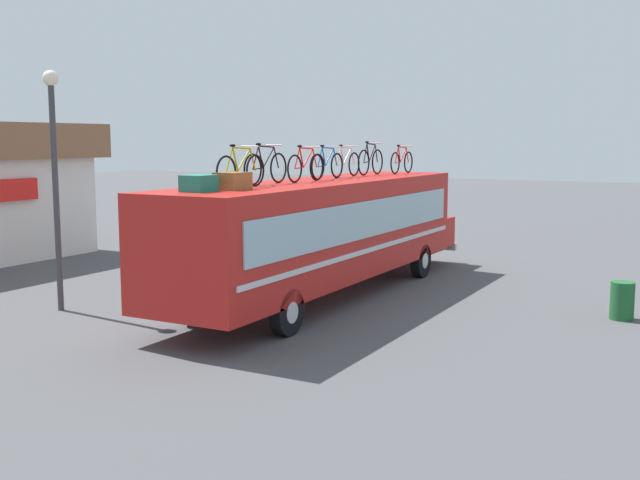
# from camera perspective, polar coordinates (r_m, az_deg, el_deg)

# --- Properties ---
(ground_plane) EXTENTS (120.00, 120.00, 0.00)m
(ground_plane) POSITION_cam_1_polar(r_m,az_deg,el_deg) (19.60, 0.16, -4.39)
(ground_plane) COLOR #4C4C4F
(bus) EXTENTS (13.08, 2.65, 3.04)m
(bus) POSITION_cam_1_polar(r_m,az_deg,el_deg) (19.50, 0.46, 0.85)
(bus) COLOR red
(bus) RESTS_ON ground
(luggage_bag_1) EXTENTS (0.64, 0.52, 0.33)m
(luggage_bag_1) POSITION_cam_1_polar(r_m,az_deg,el_deg) (15.22, -9.12, 4.24)
(luggage_bag_1) COLOR #1E7F66
(luggage_bag_1) RESTS_ON bus
(luggage_bag_2) EXTENTS (0.69, 0.53, 0.36)m
(luggage_bag_2) POSITION_cam_1_polar(r_m,az_deg,el_deg) (15.73, -6.61, 4.44)
(luggage_bag_2) COLOR olive
(luggage_bag_2) RESTS_ON bus
(rooftop_bicycle_1) EXTENTS (1.80, 0.44, 0.93)m
(rooftop_bicycle_1) POSITION_cam_1_polar(r_m,az_deg,el_deg) (16.35, -5.97, 5.30)
(rooftop_bicycle_1) COLOR black
(rooftop_bicycle_1) RESTS_ON bus
(rooftop_bicycle_2) EXTENTS (1.81, 0.44, 0.95)m
(rooftop_bicycle_2) POSITION_cam_1_polar(r_m,az_deg,el_deg) (17.60, -4.10, 5.50)
(rooftop_bicycle_2) COLOR black
(rooftop_bicycle_2) RESTS_ON bus
(rooftop_bicycle_3) EXTENTS (1.76, 0.44, 0.90)m
(rooftop_bicycle_3) POSITION_cam_1_polar(r_m,az_deg,el_deg) (18.57, -1.08, 5.57)
(rooftop_bicycle_3) COLOR black
(rooftop_bicycle_3) RESTS_ON bus
(rooftop_bicycle_4) EXTENTS (1.74, 0.44, 0.90)m
(rooftop_bicycle_4) POSITION_cam_1_polar(r_m,az_deg,el_deg) (19.87, 0.57, 5.69)
(rooftop_bicycle_4) COLOR black
(rooftop_bicycle_4) RESTS_ON bus
(rooftop_bicycle_5) EXTENTS (1.73, 0.44, 0.90)m
(rooftop_bicycle_5) POSITION_cam_1_polar(r_m,az_deg,el_deg) (21.03, 1.94, 5.79)
(rooftop_bicycle_5) COLOR black
(rooftop_bicycle_5) RESTS_ON bus
(rooftop_bicycle_6) EXTENTS (1.69, 0.44, 0.98)m
(rooftop_bicycle_6) POSITION_cam_1_polar(r_m,az_deg,el_deg) (22.25, 3.84, 5.96)
(rooftop_bicycle_6) COLOR black
(rooftop_bicycle_6) RESTS_ON bus
(rooftop_bicycle_7) EXTENTS (1.71, 0.44, 0.88)m
(rooftop_bicycle_7) POSITION_cam_1_polar(r_m,az_deg,el_deg) (23.29, 6.18, 5.91)
(rooftop_bicycle_7) COLOR black
(rooftop_bicycle_7) RESTS_ON bus
(trash_bin) EXTENTS (0.53, 0.53, 0.87)m
(trash_bin) POSITION_cam_1_polar(r_m,az_deg,el_deg) (18.55, 21.81, -4.26)
(trash_bin) COLOR #1E592D
(trash_bin) RESTS_ON ground
(street_lamp) EXTENTS (0.37, 0.37, 5.66)m
(street_lamp) POSITION_cam_1_polar(r_m,az_deg,el_deg) (18.85, -19.38, 5.66)
(street_lamp) COLOR #38383D
(street_lamp) RESTS_ON ground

